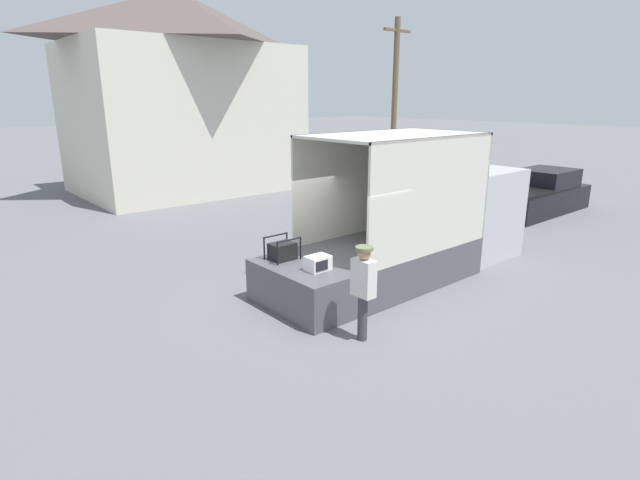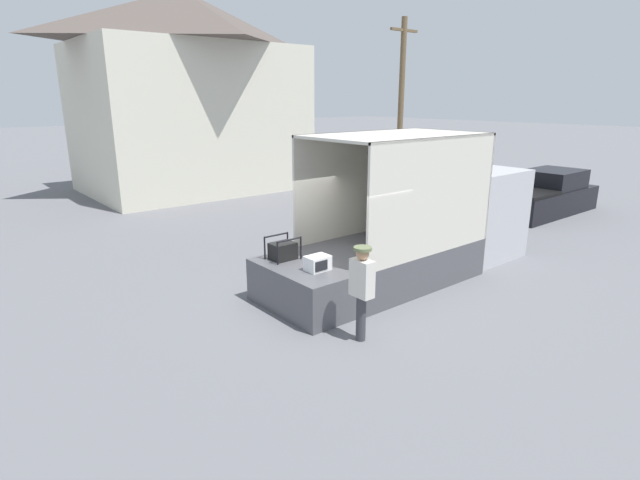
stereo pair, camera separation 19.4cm
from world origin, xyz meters
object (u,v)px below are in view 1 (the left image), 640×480
microwave (318,263)px  worker_person (363,283)px  box_truck (434,226)px  pickup_truck_black (538,195)px  portable_generator (283,251)px  utility_pole (395,101)px

microwave → worker_person: 1.44m
box_truck → pickup_truck_black: size_ratio=1.26×
box_truck → microwave: (-4.33, -0.40, 0.04)m
box_truck → pickup_truck_black: bearing=8.7°
worker_person → pickup_truck_black: bearing=13.7°
pickup_truck_black → portable_generator: bearing=-177.2°
microwave → utility_pole: (13.30, 9.79, 3.06)m
portable_generator → pickup_truck_black: (12.72, 0.63, -0.46)m
portable_generator → utility_pole: bearing=33.2°
utility_pole → pickup_truck_black: bearing=-94.8°
box_truck → portable_generator: 4.48m
microwave → portable_generator: bearing=95.5°
portable_generator → worker_person: worker_person is taller
pickup_truck_black → worker_person: bearing=-166.3°
portable_generator → utility_pole: 16.29m
microwave → worker_person: size_ratio=0.27×
box_truck → portable_generator: bearing=171.9°
box_truck → portable_generator: size_ratio=9.93×
microwave → portable_generator: (-0.10, 1.04, 0.04)m
microwave → utility_pole: size_ratio=0.06×
utility_pole → worker_person: bearing=-140.1°
utility_pole → microwave: bearing=-143.6°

